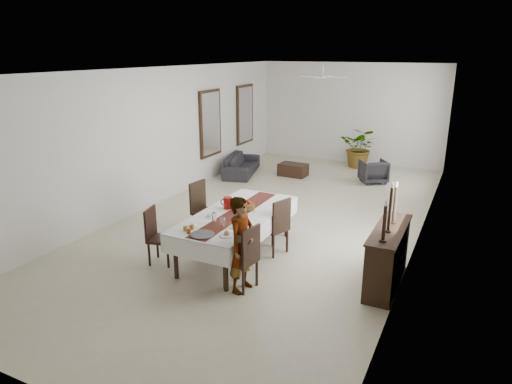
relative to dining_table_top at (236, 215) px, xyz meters
name	(u,v)px	position (x,y,z in m)	size (l,w,h in m)	color
floor	(274,218)	(-0.15, 2.02, -0.77)	(6.00, 12.00, 0.00)	beige
ceiling	(276,69)	(-0.15, 2.02, 2.43)	(6.00, 12.00, 0.02)	white
wall_back	(350,113)	(-0.15, 8.02, 0.83)	(6.00, 0.02, 3.20)	silver
wall_front	(28,260)	(-0.15, -3.98, 0.83)	(6.00, 0.02, 3.20)	silver
wall_left	(160,136)	(-3.15, 2.02, 0.83)	(0.02, 12.00, 3.20)	silver
wall_right	(425,162)	(2.85, 2.02, 0.83)	(0.02, 12.00, 3.20)	silver
dining_table_top	(236,215)	(0.00, 0.00, 0.00)	(1.06, 2.54, 0.05)	black
table_leg_fl	(176,257)	(-0.47, -1.21, -0.40)	(0.07, 0.07, 0.74)	black
table_leg_fr	(226,269)	(0.46, -1.21, -0.40)	(0.07, 0.07, 0.74)	black
table_leg_bl	(245,212)	(-0.46, 1.21, -0.40)	(0.07, 0.07, 0.74)	black
table_leg_br	(287,219)	(0.47, 1.21, -0.40)	(0.07, 0.07, 0.74)	black
tablecloth_top	(236,214)	(0.00, 0.00, 0.03)	(1.25, 2.73, 0.01)	white
tablecloth_drape_left	(207,216)	(-0.62, 0.00, -0.12)	(0.01, 2.73, 0.32)	white
tablecloth_drape_right	(268,227)	(0.62, 0.00, -0.12)	(0.01, 2.73, 0.32)	white
tablecloth_drape_near	(194,251)	(0.00, -1.36, -0.12)	(1.25, 0.01, 0.32)	white
tablecloth_drape_far	(268,200)	(0.00, 1.36, -0.12)	(1.25, 0.01, 0.32)	silver
table_runner	(236,213)	(0.00, 0.00, 0.04)	(0.37, 2.65, 0.00)	maroon
red_pitcher	(228,203)	(-0.26, 0.16, 0.14)	(0.16, 0.16, 0.21)	maroon
pitcher_handle	(223,202)	(-0.35, 0.16, 0.14)	(0.13, 0.13, 0.02)	maroon
wine_glass_near	(223,222)	(0.13, -0.69, 0.13)	(0.07, 0.07, 0.18)	white
wine_glass_mid	(214,218)	(-0.11, -0.58, 0.13)	(0.07, 0.07, 0.18)	white
wine_glass_far	(240,208)	(0.05, 0.05, 0.13)	(0.07, 0.07, 0.18)	white
teacup_right	(235,227)	(0.32, -0.64, 0.07)	(0.10, 0.10, 0.06)	silver
saucer_right	(235,228)	(0.32, -0.64, 0.04)	(0.16, 0.16, 0.01)	white
teacup_left	(210,215)	(-0.32, -0.37, 0.07)	(0.10, 0.10, 0.06)	silver
saucer_left	(210,217)	(-0.32, -0.37, 0.04)	(0.16, 0.16, 0.01)	white
plate_near_right	(227,235)	(0.35, -0.95, 0.05)	(0.25, 0.25, 0.02)	silver
bread_near_right	(227,233)	(0.35, -0.95, 0.08)	(0.10, 0.10, 0.10)	tan
plate_near_left	(196,225)	(-0.32, -0.79, 0.05)	(0.25, 0.25, 0.02)	white
plate_far_left	(235,201)	(-0.34, 0.58, 0.05)	(0.25, 0.25, 0.02)	white
serving_tray	(202,235)	(0.00, -1.11, 0.05)	(0.38, 0.38, 0.02)	#434247
jam_jar_a	(189,231)	(-0.23, -1.14, 0.08)	(0.07, 0.07, 0.08)	#893714
jam_jar_b	(185,229)	(-0.34, -1.08, 0.08)	(0.07, 0.07, 0.08)	#9C6916
jam_jar_c	(192,227)	(-0.29, -0.97, 0.08)	(0.07, 0.07, 0.08)	#955715
fruit_basket	(246,207)	(0.05, 0.26, 0.09)	(0.32, 0.32, 0.11)	brown
fruit_red	(248,202)	(0.08, 0.29, 0.17)	(0.10, 0.10, 0.10)	#9D0F10
fruit_green	(245,202)	(0.01, 0.30, 0.17)	(0.08, 0.08, 0.08)	olive
fruit_yellow	(245,203)	(0.05, 0.21, 0.17)	(0.09, 0.09, 0.09)	gold
chair_right_near_seat	(240,260)	(0.61, -1.00, -0.31)	(0.44, 0.44, 0.05)	black
chair_right_near_leg_fl	(243,282)	(0.76, -1.21, -0.55)	(0.04, 0.04, 0.44)	black
chair_right_near_leg_fr	(257,273)	(0.81, -0.85, -0.55)	(0.04, 0.04, 0.44)	black
chair_right_near_leg_bl	(224,276)	(0.40, -1.15, -0.55)	(0.04, 0.04, 0.44)	black
chair_right_near_leg_br	(238,267)	(0.46, -0.80, -0.55)	(0.04, 0.04, 0.44)	black
chair_right_near_back	(251,245)	(0.81, -1.03, -0.01)	(0.44, 0.04, 0.56)	black
chair_right_far_seat	(273,228)	(0.53, 0.41, -0.30)	(0.45, 0.45, 0.05)	black
chair_right_far_leg_fl	(273,247)	(0.64, 0.17, -0.55)	(0.04, 0.04, 0.44)	black
chair_right_far_leg_fr	(287,241)	(0.77, 0.52, -0.55)	(0.04, 0.04, 0.44)	black
chair_right_far_leg_bl	(259,241)	(0.30, 0.30, -0.55)	(0.04, 0.04, 0.44)	black
chair_right_far_leg_br	(273,235)	(0.42, 0.64, -0.55)	(0.04, 0.04, 0.44)	black
chair_right_far_back	(282,216)	(0.72, 0.34, 0.00)	(0.45, 0.04, 0.57)	black
chair_left_near_seat	(162,239)	(-1.02, -0.83, -0.33)	(0.42, 0.42, 0.05)	black
chair_left_near_leg_fl	(157,247)	(-1.23, -0.71, -0.56)	(0.04, 0.04, 0.42)	black
chair_left_near_leg_fr	(149,255)	(-1.15, -1.04, -0.56)	(0.04, 0.04, 0.42)	black
chair_left_near_leg_bl	(176,248)	(-0.90, -0.63, -0.56)	(0.04, 0.04, 0.42)	black
chair_left_near_leg_br	(168,256)	(-0.81, -0.96, -0.56)	(0.04, 0.04, 0.42)	black
chair_left_near_back	(150,223)	(-1.21, -0.88, -0.04)	(0.42, 0.04, 0.53)	black
chair_left_far_seat	(206,212)	(-0.99, 0.56, -0.28)	(0.46, 0.46, 0.05)	black
chair_left_far_leg_fl	(205,220)	(-1.15, 0.77, -0.54)	(0.05, 0.05, 0.46)	black
chair_left_far_leg_fr	(193,225)	(-1.20, 0.39, -0.54)	(0.05, 0.05, 0.46)	black
chair_left_far_leg_bl	(220,223)	(-0.77, 0.72, -0.54)	(0.05, 0.05, 0.46)	black
chair_left_far_leg_br	(208,229)	(-0.82, 0.35, -0.54)	(0.05, 0.05, 0.46)	black
chair_left_far_back	(198,196)	(-1.19, 0.58, 0.03)	(0.46, 0.04, 0.59)	black
woman	(242,245)	(0.67, -1.06, -0.01)	(0.55, 0.36, 1.51)	gray
sideboard_body	(387,258)	(2.63, 0.09, -0.31)	(0.41, 1.53, 0.92)	black
sideboard_top	(390,229)	(2.63, 0.09, 0.17)	(0.45, 1.59, 0.03)	black
candlestick_near_base	(383,241)	(2.63, -0.47, 0.20)	(0.10, 0.10, 0.03)	black
candlestick_near_shaft	(384,223)	(2.63, -0.47, 0.47)	(0.05, 0.05, 0.51)	black
candlestick_near_candle	(386,203)	(2.63, -0.47, 0.76)	(0.04, 0.04, 0.08)	silver
candlestick_mid_base	(388,231)	(2.63, -0.06, 0.20)	(0.10, 0.10, 0.03)	black
candlestick_mid_shaft	(390,209)	(2.63, -0.06, 0.55)	(0.05, 0.05, 0.66)	black
candlestick_mid_candle	(392,185)	(2.63, -0.06, 0.92)	(0.04, 0.04, 0.08)	white
candlestick_far_base	(393,222)	(2.63, 0.35, 0.20)	(0.10, 0.10, 0.03)	black
candlestick_far_shaft	(395,204)	(2.63, 0.35, 0.49)	(0.05, 0.05, 0.56)	black
candlestick_far_candle	(397,185)	(2.63, 0.35, 0.82)	(0.04, 0.04, 0.08)	white
sofa	(242,165)	(-2.59, 5.09, -0.49)	(1.93, 0.76, 0.56)	#272529
armchair	(373,171)	(1.16, 5.88, -0.45)	(0.68, 0.70, 0.64)	#2C2A2F
coffee_table	(293,170)	(-1.12, 5.56, -0.59)	(0.81, 0.54, 0.36)	black
potted_plant	(360,147)	(0.38, 7.45, -0.13)	(1.14, 0.99, 1.27)	#306327
mirror_frame_near	(210,123)	(-3.11, 4.22, 0.83)	(0.06, 1.05, 1.85)	black
mirror_glass_near	(211,124)	(-3.08, 4.22, 0.83)	(0.01, 0.90, 1.70)	silver
mirror_frame_far	(245,114)	(-3.11, 6.32, 0.83)	(0.06, 1.05, 1.85)	black
mirror_glass_far	(246,114)	(-3.08, 6.32, 0.83)	(0.01, 0.90, 1.70)	silver
fan_rod	(323,69)	(-0.15, 5.02, 2.33)	(0.04, 0.04, 0.20)	silver
fan_hub	(323,77)	(-0.15, 5.02, 2.13)	(0.16, 0.16, 0.08)	silver
fan_blade_n	(327,76)	(-0.15, 5.37, 2.13)	(0.10, 0.55, 0.01)	white
fan_blade_s	(318,78)	(-0.15, 4.67, 2.13)	(0.10, 0.55, 0.01)	white
fan_blade_e	(336,77)	(0.20, 5.02, 2.13)	(0.55, 0.10, 0.01)	white
fan_blade_w	(310,76)	(-0.50, 5.02, 2.13)	(0.55, 0.10, 0.01)	white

